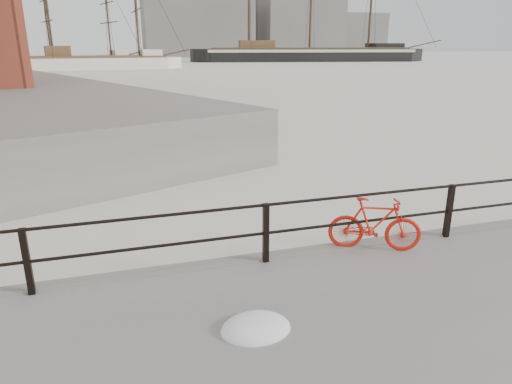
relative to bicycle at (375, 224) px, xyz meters
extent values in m
plane|color=white|center=(1.58, 0.25, -0.82)|extent=(400.00, 400.00, 0.00)
imported|color=red|center=(0.00, 0.00, 0.00)|extent=(1.51, 0.86, 0.94)
ellipsoid|color=white|center=(-2.62, -1.64, -0.31)|extent=(0.89, 0.70, 0.32)
cube|color=gray|center=(21.58, 140.25, 8.18)|extent=(32.00, 18.00, 18.00)
cube|color=gray|center=(56.58, 145.25, 11.18)|extent=(26.00, 20.00, 24.00)
cube|color=gray|center=(79.58, 150.25, 6.18)|extent=(20.00, 16.00, 14.00)
camera|label=1|loc=(-4.03, -6.31, 2.92)|focal=32.00mm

